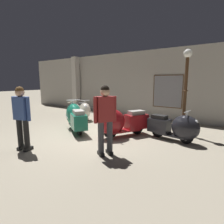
{
  "coord_description": "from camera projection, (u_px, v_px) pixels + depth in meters",
  "views": [
    {
      "loc": [
        4.12,
        -4.42,
        1.85
      ],
      "look_at": [
        0.11,
        1.15,
        0.67
      ],
      "focal_mm": 29.23,
      "sensor_mm": 36.0,
      "label": 1
    }
  ],
  "objects": [
    {
      "name": "visitor_0",
      "position": [
        105.0,
        116.0,
        4.44
      ],
      "size": [
        0.41,
        0.52,
        1.75
      ],
      "rotation": [
        0.0,
        0.0,
        2.61
      ],
      "color": "black",
      "rests_on": "ground"
    },
    {
      "name": "ground_plane",
      "position": [
        90.0,
        136.0,
        6.22
      ],
      "size": [
        60.0,
        60.0,
        0.0
      ],
      "primitive_type": "plane",
      "color": "gray"
    },
    {
      "name": "scooter_3",
      "position": [
        177.0,
        127.0,
        5.56
      ],
      "size": [
        1.65,
        0.66,
        0.98
      ],
      "rotation": [
        0.0,
        0.0,
        -0.13
      ],
      "color": "black",
      "rests_on": "ground"
    },
    {
      "name": "showroom_back_wall",
      "position": [
        142.0,
        84.0,
        9.34
      ],
      "size": [
        18.0,
        0.63,
        3.32
      ],
      "color": "#ADA89E",
      "rests_on": "ground"
    },
    {
      "name": "scooter_0",
      "position": [
        84.0,
        110.0,
        8.78
      ],
      "size": [
        1.57,
        1.25,
        0.97
      ],
      "rotation": [
        0.0,
        0.0,
        -0.59
      ],
      "color": "black",
      "rests_on": "ground"
    },
    {
      "name": "visitor_1",
      "position": [
        22.0,
        114.0,
        4.76
      ],
      "size": [
        0.56,
        0.34,
        1.71
      ],
      "rotation": [
        0.0,
        0.0,
        1.82
      ],
      "color": "black",
      "rests_on": "ground"
    },
    {
      "name": "info_stanchion",
      "position": [
        72.0,
        114.0,
        7.99
      ],
      "size": [
        0.31,
        0.37,
        1.02
      ],
      "color": "#333338",
      "rests_on": "ground"
    },
    {
      "name": "lamppost",
      "position": [
        185.0,
        89.0,
        6.16
      ],
      "size": [
        0.28,
        0.28,
        2.87
      ],
      "color": "#472D19",
      "rests_on": "ground"
    },
    {
      "name": "scooter_2",
      "position": [
        120.0,
        122.0,
        6.01
      ],
      "size": [
        1.28,
        1.81,
        1.09
      ],
      "rotation": [
        0.0,
        0.0,
        -2.06
      ],
      "color": "black",
      "rests_on": "ground"
    },
    {
      "name": "scooter_1",
      "position": [
        75.0,
        117.0,
        6.84
      ],
      "size": [
        1.83,
        1.44,
        1.13
      ],
      "rotation": [
        0.0,
        0.0,
        2.57
      ],
      "color": "black",
      "rests_on": "ground"
    }
  ]
}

